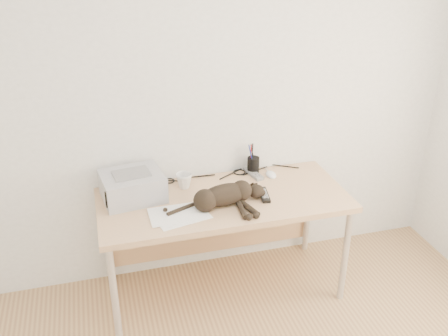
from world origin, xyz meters
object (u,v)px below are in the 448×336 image
object	(u,v)px
desk	(220,209)
pen_cup	(253,165)
cat	(222,197)
printer	(132,186)
mug	(184,181)
mouse	(271,173)

from	to	relation	value
desk	pen_cup	xyz separation A→B (m)	(0.30, 0.20, 0.19)
cat	printer	bearing A→B (deg)	145.84
printer	mug	distance (m)	0.35
mug	pen_cup	bearing A→B (deg)	10.18
printer	mouse	distance (m)	0.97
desk	mouse	distance (m)	0.45
printer	desk	bearing A→B (deg)	-6.50
printer	pen_cup	xyz separation A→B (m)	(0.85, 0.14, -0.03)
desk	pen_cup	distance (m)	0.41
cat	pen_cup	distance (m)	0.51
desk	mouse	world-z (taller)	mouse
desk	mouse	bearing A→B (deg)	17.68
mug	pen_cup	world-z (taller)	pen_cup
mouse	pen_cup	bearing A→B (deg)	147.57
cat	mug	distance (m)	0.35
desk	pen_cup	size ratio (longest dim) A/B	7.43
pen_cup	mouse	size ratio (longest dim) A/B	1.86
cat	mug	xyz separation A→B (m)	(-0.18, 0.30, -0.01)
desk	cat	world-z (taller)	cat
mug	mouse	world-z (taller)	mug
cat	pen_cup	xyz separation A→B (m)	(0.33, 0.39, -0.00)
mug	mouse	size ratio (longest dim) A/B	0.94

